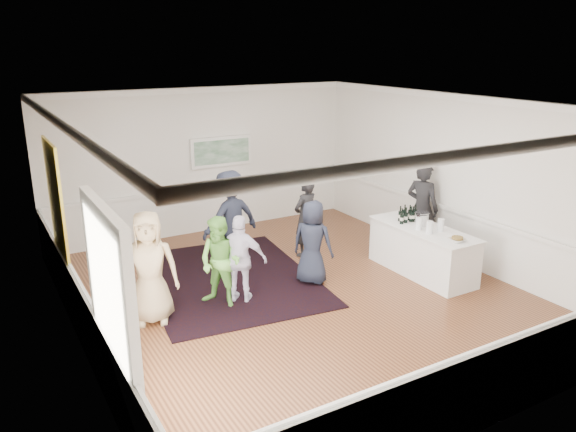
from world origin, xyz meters
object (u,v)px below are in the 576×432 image
guest_dark_b (305,217)px  guest_lilac (241,259)px  guest_navy (313,242)px  ice_bucket (422,219)px  serving_table (422,250)px  bartender (422,208)px  guest_green (220,262)px  guest_dark_a (231,218)px  nut_bowl (457,239)px  guest_tan (149,268)px

guest_dark_b → guest_lilac: bearing=15.6°
guest_navy → ice_bucket: 2.11m
guest_lilac → guest_navy: bearing=-138.2°
serving_table → bartender: bartender is taller
guest_green → guest_dark_b: size_ratio=0.94×
guest_lilac → ice_bucket: bearing=-148.5°
bartender → guest_dark_a: size_ratio=1.02×
guest_dark_a → bartender: bearing=150.1°
guest_navy → guest_dark_b: bearing=-64.1°
bartender → guest_lilac: 4.13m
serving_table → guest_dark_b: (-1.37, 1.86, 0.35)m
serving_table → guest_dark_b: bearing=126.4°
guest_lilac → nut_bowl: 3.66m
guest_dark_a → guest_navy: size_ratio=1.21×
bartender → guest_dark_a: bartender is taller
guest_tan → guest_navy: bearing=19.1°
guest_dark_b → nut_bowl: size_ratio=5.85×
guest_navy → nut_bowl: 2.45m
nut_bowl → guest_green: bearing=158.4°
guest_tan → guest_navy: (2.90, 0.01, -0.13)m
serving_table → nut_bowl: bearing=-91.4°
bartender → guest_green: bearing=72.6°
serving_table → guest_navy: (-1.96, 0.67, 0.31)m
ice_bucket → nut_bowl: size_ratio=0.96×
serving_table → guest_tan: size_ratio=1.24×
bartender → guest_dark_a: (-3.55, 1.39, -0.02)m
guest_dark_b → guest_tan: bearing=2.6°
guest_green → guest_dark_a: size_ratio=0.82×
guest_tan → guest_green: 1.15m
guest_lilac → serving_table: bearing=-151.0°
nut_bowl → guest_tan: bearing=163.0°
guest_green → nut_bowl: guest_green is taller
bartender → ice_bucket: bartender is taller
bartender → guest_dark_b: (-2.11, 1.02, -0.13)m
serving_table → guest_green: bearing=170.1°
guest_tan → serving_table: bearing=11.1°
guest_dark_a → nut_bowl: 4.14m
guest_lilac → guest_dark_b: (2.02, 1.25, 0.06)m
guest_dark_a → nut_bowl: bearing=124.1°
guest_lilac → guest_dark_b: bearing=-109.0°
serving_table → guest_green: (-3.72, 0.65, 0.30)m
guest_green → guest_dark_b: bearing=81.9°
guest_tan → guest_dark_a: size_ratio=0.96×
guest_lilac → guest_navy: guest_navy is taller
guest_tan → guest_green: size_ratio=1.18×
guest_dark_a → ice_bucket: guest_dark_a is taller
bartender → guest_navy: bearing=73.7°
guest_tan → bartender: bearing=20.7°
guest_tan → guest_dark_a: bearing=56.4°
nut_bowl → guest_dark_b: bearing=116.8°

